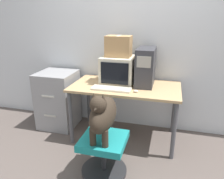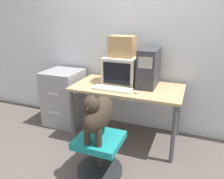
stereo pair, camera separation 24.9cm
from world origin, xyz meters
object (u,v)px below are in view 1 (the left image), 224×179
at_px(crt_monitor, 118,70).
at_px(dog, 103,114).
at_px(pc_tower, 146,67).
at_px(keyboard, 111,89).
at_px(filing_cabinet, 58,99).
at_px(office_chair, 104,153).
at_px(cardboard_box, 119,46).

bearing_deg(crt_monitor, dog, -85.96).
xyz_separation_m(pc_tower, dog, (-0.29, -0.88, -0.29)).
xyz_separation_m(keyboard, filing_cabinet, (-0.89, 0.29, -0.34)).
relative_size(office_chair, filing_cabinet, 0.59).
relative_size(pc_tower, filing_cabinet, 0.57).
bearing_deg(cardboard_box, keyboard, -91.60).
distance_m(pc_tower, keyboard, 0.53).
bearing_deg(keyboard, office_chair, -82.59).
height_order(crt_monitor, keyboard, crt_monitor).
bearing_deg(office_chair, filing_cabinet, 139.01).
bearing_deg(filing_cabinet, dog, -41.52).
bearing_deg(office_chair, pc_tower, 71.32).
bearing_deg(office_chair, dog, -90.00).
relative_size(keyboard, dog, 0.89).
xyz_separation_m(dog, filing_cabinet, (-0.96, 0.85, -0.28)).
relative_size(crt_monitor, cardboard_box, 1.33).
xyz_separation_m(crt_monitor, filing_cabinet, (-0.90, -0.03, -0.50)).
distance_m(keyboard, office_chair, 0.76).
height_order(keyboard, dog, dog).
xyz_separation_m(crt_monitor, cardboard_box, (0.00, 0.00, 0.30)).
distance_m(office_chair, filing_cabinet, 1.29).
bearing_deg(office_chair, keyboard, 97.41).
distance_m(keyboard, filing_cabinet, 1.00).
relative_size(crt_monitor, filing_cabinet, 0.51).
relative_size(crt_monitor, office_chair, 0.88).
distance_m(office_chair, cardboard_box, 1.31).
relative_size(crt_monitor, keyboard, 0.89).
distance_m(crt_monitor, pc_tower, 0.36).
xyz_separation_m(office_chair, filing_cabinet, (-0.96, 0.84, 0.17)).
bearing_deg(keyboard, cardboard_box, 88.40).
distance_m(pc_tower, filing_cabinet, 1.38).
xyz_separation_m(crt_monitor, keyboard, (-0.01, -0.32, -0.16)).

